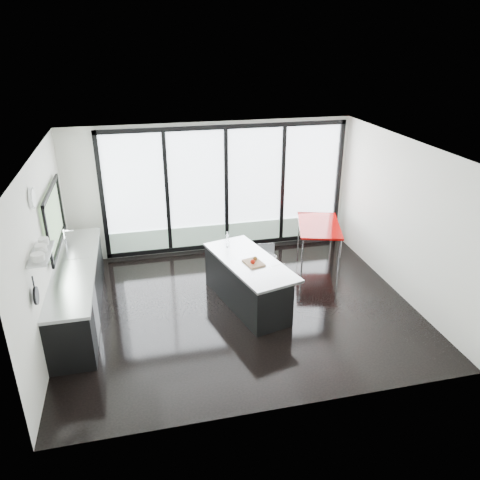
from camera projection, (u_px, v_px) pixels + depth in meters
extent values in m
cube|color=black|center=(238.00, 307.00, 8.24)|extent=(6.00, 5.00, 0.00)
cube|color=white|center=(238.00, 149.00, 7.10)|extent=(6.00, 5.00, 0.00)
cube|color=silver|center=(212.00, 189.00, 9.90)|extent=(6.00, 0.00, 2.80)
cube|color=white|center=(226.00, 188.00, 9.93)|extent=(5.00, 0.02, 2.50)
cube|color=gray|center=(227.00, 233.00, 10.31)|extent=(5.00, 0.02, 0.44)
cube|color=black|center=(167.00, 193.00, 9.64)|extent=(0.08, 0.04, 2.50)
cube|color=black|center=(226.00, 189.00, 9.90)|extent=(0.08, 0.04, 2.50)
cube|color=black|center=(283.00, 185.00, 10.15)|extent=(0.08, 0.04, 2.50)
cube|color=silver|center=(286.00, 316.00, 5.45)|extent=(6.00, 0.00, 2.80)
cube|color=silver|center=(45.00, 252.00, 7.05)|extent=(0.00, 5.00, 2.80)
cube|color=gray|center=(52.00, 218.00, 7.77)|extent=(0.02, 1.60, 0.90)
cube|color=#AAADAF|center=(41.00, 254.00, 6.18)|extent=(0.25, 0.80, 0.03)
cylinder|color=white|center=(32.00, 198.00, 6.40)|extent=(0.04, 0.30, 0.30)
cylinder|color=black|center=(36.00, 296.00, 5.97)|extent=(0.03, 0.24, 0.24)
cube|color=silver|center=(403.00, 219.00, 8.29)|extent=(0.00, 5.00, 2.80)
cube|color=black|center=(78.00, 292.00, 7.86)|extent=(0.65, 3.20, 0.87)
cube|color=#AAADAF|center=(74.00, 267.00, 7.68)|extent=(0.69, 3.24, 0.05)
cube|color=#AAADAF|center=(77.00, 254.00, 8.12)|extent=(0.45, 0.48, 0.06)
cylinder|color=silver|center=(66.00, 242.00, 7.99)|extent=(0.02, 0.02, 0.44)
cube|color=#AAADAF|center=(96.00, 314.00, 7.27)|extent=(0.03, 0.60, 0.80)
cube|color=black|center=(246.00, 284.00, 8.20)|extent=(1.16, 2.10, 0.79)
cube|color=#AAADAF|center=(250.00, 262.00, 8.06)|extent=(1.35, 2.20, 0.05)
cube|color=#A07753|center=(254.00, 263.00, 7.93)|extent=(0.35, 0.42, 0.03)
sphere|color=#9F1105|center=(253.00, 262.00, 7.85)|extent=(0.10, 0.10, 0.08)
sphere|color=#4F2F0D|center=(255.00, 258.00, 7.97)|extent=(0.09, 0.09, 0.08)
cylinder|color=silver|center=(228.00, 241.00, 8.51)|extent=(0.08, 0.08, 0.25)
cylinder|color=silver|center=(280.00, 295.00, 7.98)|extent=(0.49, 0.49, 0.64)
cylinder|color=silver|center=(267.00, 271.00, 8.78)|extent=(0.45, 0.45, 0.64)
cube|color=#950706|center=(318.00, 242.00, 9.86)|extent=(1.22, 1.63, 0.78)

